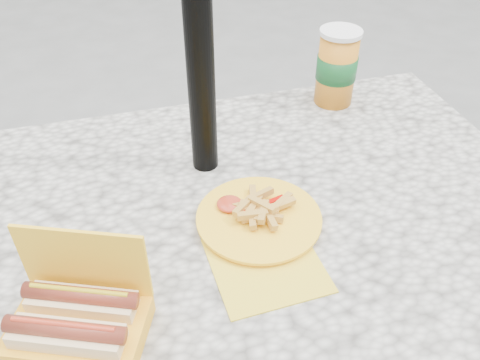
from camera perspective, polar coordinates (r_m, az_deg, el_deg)
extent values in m
cube|color=beige|center=(0.91, -1.61, -5.36)|extent=(1.20, 0.80, 0.05)
cylinder|color=black|center=(1.42, -24.98, -11.33)|extent=(0.07, 0.07, 0.70)
cylinder|color=black|center=(1.52, 14.32, -4.11)|extent=(0.07, 0.07, 0.70)
cube|color=yellow|center=(0.75, -17.63, -15.80)|extent=(0.21, 0.18, 0.03)
cube|color=yellow|center=(0.73, -17.14, -8.73)|extent=(0.17, 0.08, 0.12)
cube|color=beige|center=(0.73, -18.71, -16.64)|extent=(0.15, 0.10, 0.04)
cylinder|color=#994A2B|center=(0.71, -19.10, -15.59)|extent=(0.16, 0.08, 0.02)
cylinder|color=#B6321C|center=(0.70, -19.29, -15.06)|extent=(0.13, 0.06, 0.01)
cube|color=beige|center=(0.75, -17.17, -13.34)|extent=(0.15, 0.10, 0.04)
cylinder|color=#994A2B|center=(0.74, -17.50, -12.25)|extent=(0.16, 0.08, 0.02)
cylinder|color=gold|center=(0.73, -17.67, -11.71)|extent=(0.13, 0.06, 0.01)
cube|color=yellow|center=(0.81, 2.96, -9.48)|extent=(0.18, 0.18, 0.00)
cylinder|color=yellow|center=(0.88, 2.13, -4.38)|extent=(0.21, 0.21, 0.01)
cylinder|color=yellow|center=(0.87, 2.13, -4.20)|extent=(0.22, 0.22, 0.01)
cube|color=gold|center=(0.86, 1.80, -4.13)|extent=(0.05, 0.01, 0.01)
cube|color=gold|center=(0.85, 2.66, -3.59)|extent=(0.03, 0.05, 0.01)
cube|color=gold|center=(0.85, 3.33, -4.31)|extent=(0.01, 0.05, 0.01)
cube|color=gold|center=(0.85, 1.42, -3.94)|extent=(0.05, 0.02, 0.01)
cube|color=gold|center=(0.90, 1.44, -1.82)|extent=(0.02, 0.05, 0.01)
cube|color=gold|center=(0.87, 1.58, -3.08)|extent=(0.05, 0.04, 0.01)
cube|color=gold|center=(0.89, 2.31, -1.71)|extent=(0.05, 0.03, 0.01)
cube|color=gold|center=(0.86, 2.48, -3.56)|extent=(0.04, 0.05, 0.01)
cube|color=gold|center=(0.86, 1.48, -3.54)|extent=(0.05, 0.03, 0.01)
cube|color=gold|center=(0.87, 1.63, -2.81)|extent=(0.04, 0.05, 0.01)
cube|color=gold|center=(0.87, 2.17, -3.69)|extent=(0.05, 0.04, 0.01)
cube|color=gold|center=(0.86, 2.78, -4.17)|extent=(0.05, 0.03, 0.01)
cube|color=gold|center=(0.86, 0.41, -2.96)|extent=(0.05, 0.04, 0.01)
cube|color=gold|center=(0.88, 4.71, -2.77)|extent=(0.05, 0.02, 0.01)
cube|color=gold|center=(0.86, 3.16, -4.17)|extent=(0.05, 0.04, 0.01)
cube|color=gold|center=(0.88, 4.71, -2.49)|extent=(0.05, 0.04, 0.01)
cube|color=gold|center=(0.88, 0.80, -3.25)|extent=(0.05, 0.04, 0.01)
cube|color=gold|center=(0.86, 2.47, -2.79)|extent=(0.04, 0.05, 0.01)
cube|color=gold|center=(0.87, 2.05, -3.32)|extent=(0.05, 0.02, 0.01)
cube|color=gold|center=(0.86, 1.42, -4.20)|extent=(0.02, 0.05, 0.01)
ellipsoid|color=#B6321C|center=(0.89, -1.18, -2.68)|extent=(0.05, 0.05, 0.01)
cube|color=#B00700|center=(0.87, 2.48, -2.84)|extent=(0.09, 0.03, 0.00)
cylinder|color=orange|center=(1.20, 10.77, 12.12)|extent=(0.09, 0.09, 0.17)
cylinder|color=#135423|center=(1.19, 10.80, 12.33)|extent=(0.09, 0.09, 0.05)
cylinder|color=white|center=(1.16, 11.30, 15.96)|extent=(0.09, 0.09, 0.01)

